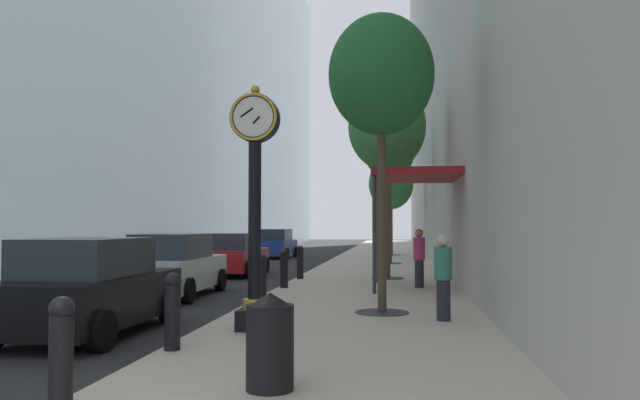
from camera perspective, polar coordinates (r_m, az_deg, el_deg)
The scene contains 21 objects.
ground_plane at distance 30.68m, azimuth 0.56°, elevation -5.90°, with size 110.00×110.00×0.00m, color #262628.
sidewalk_right at distance 33.49m, azimuth 5.54°, elevation -5.47°, with size 5.15×80.00×0.14m, color #BCB29E.
building_block_left at distance 38.44m, azimuth -16.56°, elevation 15.99°, with size 9.00×80.00×27.86m.
street_clock at distance 10.79m, azimuth -5.97°, elevation 0.45°, with size 0.84×0.55×4.20m.
bollard_nearest at distance 6.63m, azimuth -22.48°, elevation -12.60°, with size 0.24×0.24×1.10m.
bollard_second at distance 9.34m, azimuth -13.27°, elevation -9.66°, with size 0.24×0.24×1.10m.
bollard_fourth at distance 15.09m, azimuth -5.32°, elevation -6.88°, with size 0.24×0.24×1.10m.
bollard_fifth at distance 18.03m, azimuth -3.28°, elevation -6.14°, with size 0.24×0.24×1.10m.
bollard_sixth at distance 20.99m, azimuth -1.82°, elevation -5.60°, with size 0.24×0.24×1.10m.
street_tree_near at distance 13.24m, azimuth 5.59°, elevation 11.12°, with size 2.18×2.18×6.15m.
street_tree_mid_near at distance 21.45m, azimuth 6.11°, elevation 6.60°, with size 2.62×2.62×6.63m.
street_tree_mid_far at distance 29.70m, azimuth 6.34°, elevation 4.42°, with size 2.37×2.37×6.66m.
street_tree_far at distance 37.88m, azimuth 6.48°, elevation 1.46°, with size 2.68×2.68×5.82m.
trash_bin at distance 6.97m, azimuth -4.57°, elevation -12.58°, with size 0.53×0.53×1.05m.
pedestrian_walking at distance 18.22m, azimuth 9.01°, elevation -5.09°, with size 0.46×0.46×1.68m.
pedestrian_by_clock at distance 12.03m, azimuth 11.15°, elevation -6.72°, with size 0.48×0.48×1.61m.
storefront_awning at distance 18.09m, azimuth 8.54°, elevation 2.03°, with size 2.40×3.60×3.30m.
car_red_near at distance 24.32m, azimuth -7.93°, elevation -4.96°, with size 2.17×4.11×1.62m.
car_white_mid at distance 17.41m, azimuth -13.14°, elevation -5.88°, with size 2.00×4.47×1.69m.
car_black_far at distance 11.76m, azimuth -20.23°, elevation -7.55°, with size 2.06×4.09×1.70m.
car_blue_trailing at distance 36.76m, azimuth -3.98°, elevation -4.03°, with size 2.03×4.07×1.70m.
Camera 1 is at (3.40, -3.43, 1.92)m, focal length 35.18 mm.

